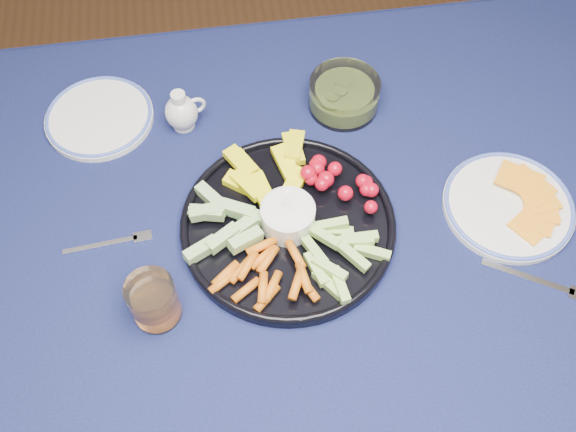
{
  "coord_description": "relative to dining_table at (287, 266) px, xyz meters",
  "views": [
    {
      "loc": [
        -0.08,
        -0.52,
        1.67
      ],
      "look_at": [
        0.01,
        0.02,
        0.79
      ],
      "focal_mm": 40.0,
      "sensor_mm": 36.0,
      "label": 1
    }
  ],
  "objects": [
    {
      "name": "crudite_platter",
      "position": [
        0.0,
        0.02,
        0.11
      ],
      "size": [
        0.36,
        0.36,
        0.12
      ],
      "color": "black",
      "rests_on": "dining_table"
    },
    {
      "name": "juice_tumbler",
      "position": [
        -0.22,
        -0.1,
        0.13
      ],
      "size": [
        0.07,
        0.07,
        0.09
      ],
      "color": "white",
      "rests_on": "dining_table"
    },
    {
      "name": "pickle_bowl",
      "position": [
        0.15,
        0.28,
        0.12
      ],
      "size": [
        0.13,
        0.13,
        0.06
      ],
      "color": "white",
      "rests_on": "dining_table"
    },
    {
      "name": "cheese_plate",
      "position": [
        0.38,
        0.01,
        0.1
      ],
      "size": [
        0.22,
        0.22,
        0.03
      ],
      "color": "white",
      "rests_on": "dining_table"
    },
    {
      "name": "dining_table",
      "position": [
        0.0,
        0.0,
        0.0
      ],
      "size": [
        1.67,
        1.07,
        0.75
      ],
      "color": "#4E301A",
      "rests_on": "ground"
    },
    {
      "name": "side_plate_extra",
      "position": [
        -0.31,
        0.31,
        0.1
      ],
      "size": [
        0.2,
        0.2,
        0.02
      ],
      "color": "white",
      "rests_on": "dining_table"
    },
    {
      "name": "fork_left",
      "position": [
        -0.28,
        0.04,
        0.09
      ],
      "size": [
        0.15,
        0.03,
        0.0
      ],
      "color": "white",
      "rests_on": "dining_table"
    },
    {
      "name": "fork_right",
      "position": [
        0.4,
        -0.14,
        0.09
      ],
      "size": [
        0.16,
        0.11,
        0.0
      ],
      "color": "white",
      "rests_on": "dining_table"
    },
    {
      "name": "creamer_pitcher",
      "position": [
        -0.15,
        0.28,
        0.12
      ],
      "size": [
        0.08,
        0.06,
        0.08
      ],
      "color": "silver",
      "rests_on": "dining_table"
    }
  ]
}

